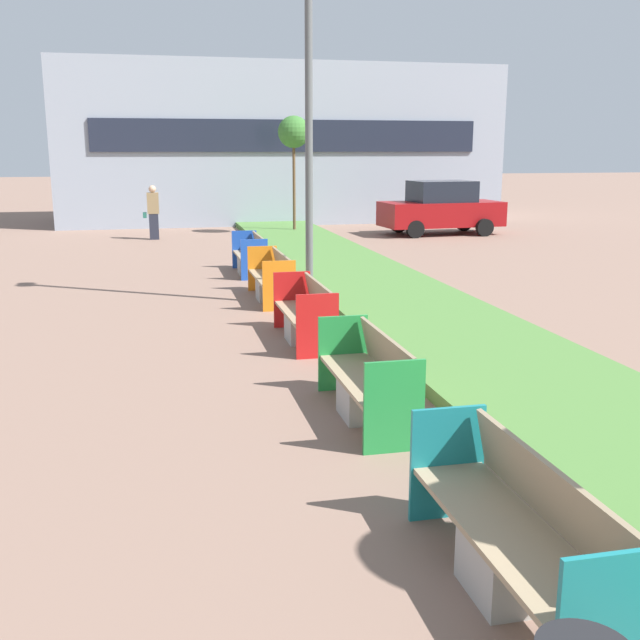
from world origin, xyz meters
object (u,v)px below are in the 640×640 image
parked_car_distant (441,208)px  bench_red_frame (306,318)px  pedestrian_walking (153,212)px  bench_green_frame (369,386)px  bench_blue_frame (251,259)px  street_lamp_post (309,88)px  bench_teal_frame (516,543)px  sapling_tree_far (294,133)px  bench_orange_frame (272,281)px

parked_car_distant → bench_red_frame: bearing=-123.1°
pedestrian_walking → bench_green_frame: bearing=-82.9°
bench_blue_frame → parked_car_distant: size_ratio=0.44×
bench_blue_frame → street_lamp_post: (0.61, -3.98, 3.64)m
bench_teal_frame → sapling_tree_far: (2.59, 21.81, 3.09)m
bench_red_frame → sapling_tree_far: 15.36m
bench_teal_frame → sapling_tree_far: 22.18m
pedestrian_walking → street_lamp_post: bearing=-76.3°
bench_green_frame → street_lamp_post: street_lamp_post is taller
sapling_tree_far → bench_orange_frame: bearing=-102.8°
bench_green_frame → parked_car_distant: parked_car_distant is taller
bench_green_frame → bench_red_frame: (-0.00, 3.48, -0.00)m
bench_orange_frame → parked_car_distant: size_ratio=0.51×
bench_teal_frame → bench_red_frame: size_ratio=1.11×
sapling_tree_far → parked_car_distant: 5.75m
bench_green_frame → street_lamp_post: bearing=84.3°
bench_teal_frame → bench_orange_frame: 10.36m
street_lamp_post → sapling_tree_far: 12.31m
sapling_tree_far → street_lamp_post: bearing=-99.3°
bench_red_frame → sapling_tree_far: (2.60, 14.82, 3.10)m
bench_red_frame → parked_car_distant: parked_car_distant is taller
bench_orange_frame → parked_car_distant: 12.88m
pedestrian_walking → parked_car_distant: (9.87, -0.63, 0.01)m
bench_orange_frame → pedestrian_walking: bearing=101.5°
sapling_tree_far → pedestrian_walking: sapling_tree_far is taller
bench_red_frame → parked_car_distant: bearing=60.9°
bench_teal_frame → bench_green_frame: (-0.00, 3.50, -0.01)m
bench_red_frame → pedestrian_walking: size_ratio=1.15×
bench_orange_frame → bench_teal_frame: bearing=-90.0°
bench_teal_frame → parked_car_distant: (7.63, 20.72, 0.54)m
bench_green_frame → bench_teal_frame: bearing=-90.0°
bench_red_frame → sapling_tree_far: bearing=80.1°
bench_green_frame → parked_car_distant: bearing=66.1°
street_lamp_post → parked_car_distant: street_lamp_post is taller
bench_teal_frame → street_lamp_post: 10.35m
parked_car_distant → pedestrian_walking: bearing=172.3°
bench_red_frame → pedestrian_walking: bearing=98.9°
street_lamp_post → sapling_tree_far: size_ratio=1.79×
sapling_tree_far → bench_green_frame: bearing=-98.1°
bench_blue_frame → pedestrian_walking: 8.03m
bench_teal_frame → parked_car_distant: 22.09m
bench_green_frame → bench_blue_frame: size_ratio=1.09×
bench_red_frame → sapling_tree_far: sapling_tree_far is taller
bench_orange_frame → bench_blue_frame: same height
bench_blue_frame → sapling_tree_far: size_ratio=0.47×
bench_green_frame → street_lamp_post: 7.19m
street_lamp_post → pedestrian_walking: (-2.85, 11.68, -3.10)m
bench_teal_frame → pedestrian_walking: 21.47m
bench_red_frame → bench_blue_frame: bearing=90.0°
bench_teal_frame → bench_red_frame: same height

